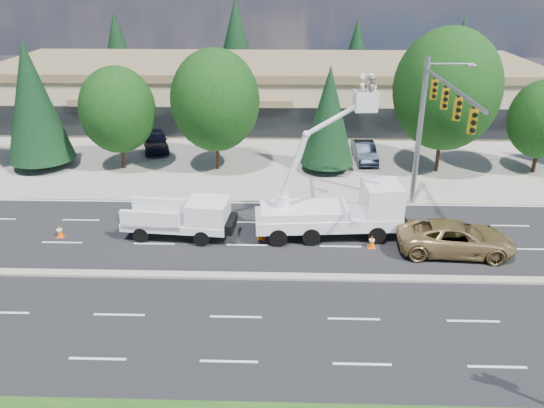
{
  "coord_description": "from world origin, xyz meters",
  "views": [
    {
      "loc": [
        2.1,
        -21.75,
        13.52
      ],
      "look_at": [
        1.35,
        3.27,
        2.4
      ],
      "focal_mm": 35.0,
      "sensor_mm": 36.0,
      "label": 1
    }
  ],
  "objects_px": {
    "utility_pickup": "(184,221)",
    "minivan": "(456,238)",
    "signal_mast": "(432,117)",
    "bucket_truck": "(339,204)"
  },
  "relations": [
    {
      "from": "bucket_truck",
      "to": "minivan",
      "type": "height_order",
      "value": "bucket_truck"
    },
    {
      "from": "utility_pickup",
      "to": "bucket_truck",
      "type": "relative_size",
      "value": 0.66
    },
    {
      "from": "minivan",
      "to": "bucket_truck",
      "type": "bearing_deg",
      "value": 76.84
    },
    {
      "from": "signal_mast",
      "to": "minivan",
      "type": "relative_size",
      "value": 1.71
    },
    {
      "from": "bucket_truck",
      "to": "minivan",
      "type": "bearing_deg",
      "value": -21.43
    },
    {
      "from": "signal_mast",
      "to": "minivan",
      "type": "bearing_deg",
      "value": -78.89
    },
    {
      "from": "signal_mast",
      "to": "minivan",
      "type": "distance_m",
      "value": 6.79
    },
    {
      "from": "signal_mast",
      "to": "bucket_truck",
      "type": "bearing_deg",
      "value": -153.96
    },
    {
      "from": "minivan",
      "to": "signal_mast",
      "type": "bearing_deg",
      "value": 14.58
    },
    {
      "from": "utility_pickup",
      "to": "minivan",
      "type": "bearing_deg",
      "value": -0.39
    }
  ]
}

